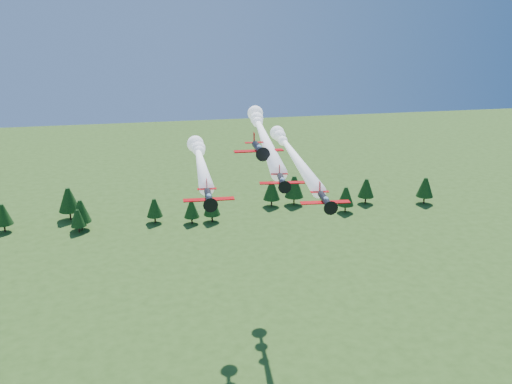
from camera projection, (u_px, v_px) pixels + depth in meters
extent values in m
cylinder|color=black|center=(282.00, 180.00, 83.80)|extent=(1.51, 4.91, 0.90)
cone|color=black|center=(284.00, 186.00, 81.13)|extent=(0.99, 0.91, 0.90)
cone|color=black|center=(285.00, 187.00, 80.62)|extent=(0.44, 0.45, 0.39)
cylinder|color=black|center=(285.00, 187.00, 80.47)|extent=(1.87, 0.28, 1.88)
cube|color=#C40104|center=(282.00, 183.00, 83.55)|extent=(6.73, 2.04, 0.11)
cube|color=#C40104|center=(279.00, 174.00, 86.80)|extent=(2.67, 1.09, 0.06)
cube|color=#C40104|center=(279.00, 169.00, 86.67)|extent=(0.19, 0.85, 1.30)
ellipsoid|color=#8EBBDC|center=(283.00, 179.00, 82.93)|extent=(0.78, 1.15, 0.56)
sphere|color=white|center=(258.00, 123.00, 125.83)|extent=(2.30, 2.30, 2.30)
sphere|color=white|center=(256.00, 118.00, 131.29)|extent=(3.00, 3.00, 3.00)
sphere|color=white|center=(254.00, 114.00, 136.75)|extent=(3.70, 3.70, 3.70)
cylinder|color=black|center=(209.00, 196.00, 91.03)|extent=(1.41, 5.99, 1.10)
cone|color=black|center=(210.00, 203.00, 87.76)|extent=(1.15, 1.05, 1.10)
cone|color=black|center=(211.00, 205.00, 87.14)|extent=(0.51, 0.52, 0.48)
cylinder|color=black|center=(211.00, 205.00, 86.97)|extent=(2.31, 0.16, 2.31)
cube|color=#C40104|center=(209.00, 199.00, 90.72)|extent=(8.21, 1.91, 0.13)
cube|color=#C40104|center=(207.00, 189.00, 94.68)|extent=(3.24, 1.10, 0.08)
cube|color=#C40104|center=(207.00, 184.00, 94.52)|extent=(0.15, 1.05, 1.60)
ellipsoid|color=#8EBBDC|center=(209.00, 196.00, 89.96)|extent=(0.86, 1.36, 0.69)
sphere|color=white|center=(198.00, 151.00, 119.71)|extent=(2.30, 2.30, 2.30)
sphere|color=white|center=(197.00, 147.00, 123.18)|extent=(3.00, 3.00, 3.00)
sphere|color=white|center=(196.00, 143.00, 126.66)|extent=(3.70, 3.70, 3.70)
cylinder|color=black|center=(325.00, 199.00, 96.22)|extent=(1.72, 6.21, 1.14)
cone|color=black|center=(330.00, 206.00, 92.84)|extent=(1.23, 1.13, 1.14)
cone|color=black|center=(331.00, 208.00, 92.19)|extent=(0.55, 0.56, 0.50)
cylinder|color=black|center=(331.00, 208.00, 92.01)|extent=(2.38, 0.27, 2.39)
cube|color=#C40104|center=(325.00, 202.00, 95.90)|extent=(8.51, 2.33, 0.14)
cube|color=#C40104|center=(320.00, 192.00, 100.02)|extent=(3.37, 1.27, 0.08)
cube|color=#C40104|center=(320.00, 187.00, 99.85)|extent=(0.20, 1.08, 1.65)
ellipsoid|color=#8EBBDC|center=(326.00, 199.00, 95.11)|extent=(0.94, 1.43, 0.71)
sphere|color=white|center=(284.00, 142.00, 137.89)|extent=(2.30, 2.30, 2.30)
sphere|color=white|center=(281.00, 137.00, 143.18)|extent=(3.00, 3.00, 3.00)
sphere|color=white|center=(278.00, 132.00, 148.47)|extent=(3.70, 3.70, 3.70)
cylinder|color=black|center=(258.00, 148.00, 97.72)|extent=(1.33, 6.23, 1.15)
cone|color=black|center=(262.00, 153.00, 94.33)|extent=(1.18, 1.07, 1.15)
cone|color=black|center=(263.00, 154.00, 93.69)|extent=(0.52, 0.53, 0.51)
cylinder|color=black|center=(263.00, 154.00, 93.50)|extent=(2.41, 0.12, 2.41)
cube|color=#C40104|center=(259.00, 151.00, 97.41)|extent=(8.54, 1.80, 0.14)
cube|color=#C40104|center=(254.00, 142.00, 101.53)|extent=(3.36, 1.07, 0.08)
cube|color=#C40104|center=(254.00, 137.00, 101.35)|extent=(0.14, 1.09, 1.67)
ellipsoid|color=#8EBBDC|center=(259.00, 147.00, 96.61)|extent=(0.87, 1.40, 0.72)
cylinder|color=#382314|center=(192.00, 220.00, 203.24)|extent=(0.60, 0.60, 2.38)
cone|color=black|center=(192.00, 209.00, 201.93)|extent=(5.44, 5.44, 6.13)
cylinder|color=#382314|center=(155.00, 219.00, 203.82)|extent=(0.60, 0.60, 2.50)
cone|color=black|center=(154.00, 208.00, 202.45)|extent=(5.71, 5.71, 6.42)
cylinder|color=#382314|center=(424.00, 200.00, 224.04)|extent=(0.60, 0.60, 2.91)
cone|color=black|center=(425.00, 187.00, 222.44)|extent=(6.66, 6.66, 7.49)
cylinder|color=#382314|center=(365.00, 200.00, 224.08)|extent=(0.60, 0.60, 2.76)
cone|color=black|center=(366.00, 188.00, 222.56)|extent=(6.32, 6.32, 7.11)
cylinder|color=#382314|center=(70.00, 215.00, 206.85)|extent=(0.60, 0.60, 3.33)
cone|color=black|center=(69.00, 200.00, 205.02)|extent=(7.62, 7.62, 8.57)
cylinder|color=#382314|center=(82.00, 225.00, 197.43)|extent=(0.60, 0.60, 2.98)
cone|color=black|center=(81.00, 211.00, 195.79)|extent=(6.81, 6.81, 7.66)
cylinder|color=#382314|center=(345.00, 208.00, 214.56)|extent=(0.60, 0.60, 2.71)
cone|color=black|center=(346.00, 196.00, 213.07)|extent=(6.20, 6.20, 6.97)
cylinder|color=#382314|center=(272.00, 203.00, 220.84)|extent=(0.60, 0.60, 2.86)
cone|color=black|center=(272.00, 190.00, 219.27)|extent=(6.53, 6.53, 7.34)
cylinder|color=#382314|center=(294.00, 201.00, 222.58)|extent=(0.60, 0.60, 3.21)
cone|color=black|center=(294.00, 187.00, 220.82)|extent=(7.34, 7.34, 8.25)
cylinder|color=#382314|center=(5.00, 228.00, 195.56)|extent=(0.60, 0.60, 2.78)
cone|color=black|center=(3.00, 214.00, 194.03)|extent=(6.36, 6.36, 7.15)
cylinder|color=#382314|center=(212.00, 218.00, 204.90)|extent=(0.60, 0.60, 2.64)
cone|color=black|center=(212.00, 206.00, 203.45)|extent=(6.03, 6.03, 6.78)
cylinder|color=#382314|center=(79.00, 229.00, 195.10)|extent=(0.60, 0.60, 2.28)
cone|color=black|center=(78.00, 218.00, 193.85)|extent=(5.21, 5.21, 5.86)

